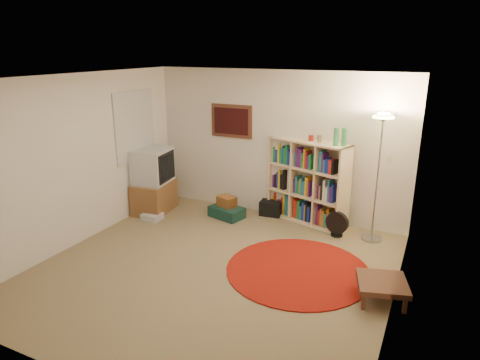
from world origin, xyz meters
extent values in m
cube|color=olive|center=(0.00, 0.00, -0.01)|extent=(4.50, 4.50, 0.02)
cube|color=white|center=(0.00, 0.00, 2.51)|extent=(4.50, 4.50, 0.02)
cube|color=silver|center=(0.00, 2.26, 1.25)|extent=(4.50, 0.02, 2.50)
cube|color=silver|center=(0.00, -2.26, 1.25)|extent=(4.50, 0.02, 2.50)
cube|color=silver|center=(-2.26, 0.00, 1.25)|extent=(0.02, 4.50, 2.50)
cube|color=silver|center=(2.26, 0.00, 1.25)|extent=(0.02, 4.50, 2.50)
cube|color=#4A261A|center=(-0.85, 2.23, 1.60)|extent=(0.78, 0.04, 0.58)
cube|color=#3D0C0D|center=(-0.85, 2.21, 1.60)|extent=(0.66, 0.01, 0.46)
cube|color=white|center=(-2.23, 1.30, 1.55)|extent=(0.03, 1.00, 1.20)
cube|color=beige|center=(1.85, 2.24, 1.20)|extent=(0.08, 0.01, 0.12)
cube|color=beige|center=(0.60, 2.16, 0.01)|extent=(1.45, 0.80, 0.03)
cube|color=beige|center=(0.60, 2.16, 1.38)|extent=(1.45, 0.80, 0.03)
cube|color=beige|center=(-0.05, 2.37, 0.70)|extent=(0.15, 0.39, 1.40)
cube|color=beige|center=(1.25, 1.96, 0.70)|extent=(0.15, 0.39, 1.40)
cube|color=beige|center=(0.66, 2.35, 0.70)|extent=(1.34, 0.44, 1.40)
cube|color=beige|center=(0.38, 2.23, 0.70)|extent=(0.14, 0.37, 1.34)
cube|color=beige|center=(0.82, 2.10, 0.70)|extent=(0.14, 0.37, 1.34)
cube|color=beige|center=(0.60, 2.16, 0.47)|extent=(1.39, 0.76, 0.03)
cube|color=beige|center=(0.60, 2.16, 0.93)|extent=(1.39, 0.76, 0.03)
cube|color=yellow|center=(-0.03, 2.32, 0.19)|extent=(0.09, 0.17, 0.30)
cube|color=red|center=(0.02, 2.31, 0.21)|extent=(0.09, 0.16, 0.36)
cube|color=orange|center=(0.06, 2.29, 0.16)|extent=(0.09, 0.16, 0.24)
cube|color=#531A68|center=(0.10, 2.28, 0.16)|extent=(0.08, 0.16, 0.24)
cube|color=orange|center=(0.14, 2.27, 0.15)|extent=(0.08, 0.16, 0.22)
cube|color=red|center=(0.17, 2.26, 0.18)|extent=(0.08, 0.16, 0.30)
cube|color=yellow|center=(0.21, 2.25, 0.21)|extent=(0.08, 0.16, 0.35)
cube|color=teal|center=(0.25, 2.23, 0.21)|extent=(0.09, 0.16, 0.36)
cube|color=teal|center=(0.29, 2.22, 0.20)|extent=(0.09, 0.16, 0.33)
cube|color=#531A68|center=(-0.03, 2.32, 0.60)|extent=(0.09, 0.17, 0.22)
cube|color=black|center=(0.02, 2.31, 0.61)|extent=(0.09, 0.16, 0.25)
cube|color=#1A2A9C|center=(0.06, 2.29, 0.63)|extent=(0.08, 0.16, 0.29)
cube|color=yellow|center=(0.10, 2.28, 0.65)|extent=(0.09, 0.16, 0.33)
cube|color=black|center=(0.14, 2.27, 0.61)|extent=(0.09, 0.17, 0.26)
cube|color=black|center=(0.19, 2.25, 0.66)|extent=(0.09, 0.17, 0.35)
cube|color=#1A823B|center=(-0.03, 2.32, 1.07)|extent=(0.09, 0.17, 0.28)
cube|color=#1A2A9C|center=(0.02, 2.31, 1.05)|extent=(0.10, 0.17, 0.23)
cube|color=yellow|center=(0.07, 2.29, 1.11)|extent=(0.09, 0.16, 0.35)
cube|color=#1A823B|center=(0.12, 2.28, 1.07)|extent=(0.09, 0.17, 0.26)
cube|color=#1A2A9C|center=(0.15, 2.26, 1.09)|extent=(0.07, 0.16, 0.32)
cube|color=#1A823B|center=(0.18, 2.25, 1.08)|extent=(0.07, 0.16, 0.29)
cube|color=#1A823B|center=(0.22, 2.24, 1.11)|extent=(0.09, 0.17, 0.34)
cube|color=#1A2A9C|center=(0.26, 2.23, 1.07)|extent=(0.07, 0.16, 0.28)
cube|color=#1A2A9C|center=(0.30, 2.22, 1.05)|extent=(0.09, 0.17, 0.23)
cube|color=red|center=(0.42, 2.18, 0.21)|extent=(0.09, 0.16, 0.34)
cube|color=red|center=(0.46, 2.17, 0.19)|extent=(0.09, 0.16, 0.31)
cube|color=#1A823B|center=(0.50, 2.15, 0.19)|extent=(0.09, 0.17, 0.32)
cube|color=teal|center=(0.55, 2.14, 0.16)|extent=(0.09, 0.16, 0.24)
cube|color=#1A2A9C|center=(0.59, 2.13, 0.20)|extent=(0.09, 0.17, 0.32)
cube|color=#8F794E|center=(0.63, 2.11, 0.18)|extent=(0.07, 0.16, 0.29)
cube|color=black|center=(0.66, 2.10, 0.20)|extent=(0.08, 0.16, 0.32)
cube|color=#1A2A9C|center=(0.70, 2.09, 0.17)|extent=(0.09, 0.17, 0.27)
cube|color=#531A68|center=(0.41, 2.18, 0.61)|extent=(0.08, 0.16, 0.24)
cube|color=teal|center=(0.44, 2.17, 0.63)|extent=(0.08, 0.16, 0.29)
cube|color=#1A823B|center=(0.48, 2.16, 0.60)|extent=(0.08, 0.16, 0.22)
cube|color=#8F794E|center=(0.51, 2.15, 0.62)|extent=(0.08, 0.16, 0.26)
cube|color=teal|center=(0.54, 2.14, 0.63)|extent=(0.07, 0.16, 0.29)
cube|color=teal|center=(0.58, 2.13, 0.60)|extent=(0.09, 0.17, 0.24)
cube|color=yellow|center=(0.62, 2.12, 0.64)|extent=(0.07, 0.16, 0.31)
cube|color=orange|center=(0.66, 2.11, 0.64)|extent=(0.08, 0.16, 0.31)
cube|color=#531A68|center=(0.69, 2.10, 0.61)|extent=(0.07, 0.16, 0.25)
cube|color=teal|center=(0.41, 2.18, 1.06)|extent=(0.07, 0.16, 0.24)
cube|color=#531A68|center=(0.45, 2.17, 1.10)|extent=(0.09, 0.16, 0.33)
cube|color=#531A68|center=(0.49, 2.16, 1.09)|extent=(0.09, 0.17, 0.31)
cube|color=#1A823B|center=(0.54, 2.14, 1.07)|extent=(0.08, 0.16, 0.26)
cube|color=yellow|center=(0.57, 2.13, 1.10)|extent=(0.07, 0.16, 0.34)
cube|color=red|center=(0.60, 2.12, 1.09)|extent=(0.08, 0.16, 0.30)
cube|color=#531A68|center=(0.64, 2.11, 1.06)|extent=(0.08, 0.16, 0.24)
cube|color=#1A823B|center=(0.68, 2.10, 1.07)|extent=(0.09, 0.17, 0.26)
cube|color=#531A68|center=(0.86, 2.04, 0.20)|extent=(0.08, 0.16, 0.34)
cube|color=red|center=(0.90, 2.03, 0.17)|extent=(0.08, 0.16, 0.26)
cube|color=#8F794E|center=(0.93, 2.02, 0.19)|extent=(0.07, 0.16, 0.30)
cube|color=orange|center=(0.97, 2.01, 0.17)|extent=(0.09, 0.17, 0.27)
cube|color=teal|center=(1.01, 1.99, 0.15)|extent=(0.09, 0.17, 0.24)
cube|color=orange|center=(1.05, 1.98, 0.20)|extent=(0.08, 0.16, 0.33)
cube|color=#8F794E|center=(1.09, 1.97, 0.17)|extent=(0.08, 0.16, 0.28)
cube|color=black|center=(1.13, 1.96, 0.15)|extent=(0.08, 0.16, 0.22)
cube|color=#8F794E|center=(1.17, 1.94, 0.16)|extent=(0.08, 0.16, 0.26)
cube|color=#531A68|center=(0.86, 2.04, 0.60)|extent=(0.08, 0.16, 0.23)
cube|color=#8F794E|center=(0.89, 2.03, 0.60)|extent=(0.07, 0.16, 0.23)
cube|color=black|center=(0.92, 2.02, 0.65)|extent=(0.08, 0.16, 0.32)
cube|color=white|center=(0.96, 2.01, 0.66)|extent=(0.08, 0.16, 0.34)
cube|color=white|center=(1.00, 2.00, 0.60)|extent=(0.09, 0.16, 0.23)
cube|color=teal|center=(1.04, 1.99, 0.66)|extent=(0.08, 0.16, 0.36)
cube|color=#531A68|center=(1.07, 1.98, 0.61)|extent=(0.08, 0.16, 0.26)
cube|color=#1A2A9C|center=(1.11, 1.96, 0.63)|extent=(0.08, 0.16, 0.30)
cube|color=teal|center=(0.86, 2.04, 1.11)|extent=(0.09, 0.17, 0.35)
cube|color=#531A68|center=(0.91, 2.03, 1.10)|extent=(0.08, 0.16, 0.32)
cube|color=teal|center=(0.93, 2.02, 1.05)|extent=(0.07, 0.16, 0.22)
cube|color=#1A2A9C|center=(0.96, 2.01, 1.06)|extent=(0.08, 0.16, 0.24)
cube|color=#1A2A9C|center=(1.00, 2.00, 1.05)|extent=(0.08, 0.16, 0.23)
cube|color=red|center=(1.04, 1.99, 1.05)|extent=(0.10, 0.17, 0.24)
cube|color=black|center=(1.08, 1.97, 1.05)|extent=(0.08, 0.16, 0.23)
cube|color=#4A261A|center=(0.23, 2.30, 1.52)|extent=(0.17, 0.07, 0.24)
cube|color=gray|center=(0.22, 2.29, 1.52)|extent=(0.13, 0.05, 0.19)
cylinder|color=#A91F0F|center=(0.62, 2.16, 1.44)|extent=(0.10, 0.10, 0.09)
cylinder|color=#9FA0A3|center=(0.77, 2.11, 1.45)|extent=(0.09, 0.09, 0.11)
cylinder|color=#42AC5E|center=(1.07, 1.98, 1.54)|extent=(0.10, 0.10, 0.28)
cylinder|color=#42AC5E|center=(1.18, 2.01, 1.54)|extent=(0.10, 0.10, 0.28)
cylinder|color=#9FA0A3|center=(1.74, 1.88, 0.02)|extent=(0.41, 0.41, 0.03)
cylinder|color=#9FA0A3|center=(1.74, 1.88, 0.95)|extent=(0.04, 0.04, 1.83)
cone|color=#9FA0A3|center=(1.74, 1.88, 1.89)|extent=(0.49, 0.49, 0.15)
cylinder|color=#FFD88C|center=(1.74, 1.88, 1.90)|extent=(0.39, 0.39, 0.02)
cylinder|color=black|center=(1.23, 1.78, 0.02)|extent=(0.21, 0.21, 0.03)
cylinder|color=black|center=(1.23, 1.78, 0.10)|extent=(0.04, 0.04, 0.15)
cylinder|color=black|center=(1.22, 1.75, 0.23)|extent=(0.36, 0.12, 0.36)
cube|color=brown|center=(-2.00, 1.41, 0.27)|extent=(0.66, 0.86, 0.55)
cube|color=silver|center=(-2.00, 1.41, 0.85)|extent=(0.64, 0.73, 0.60)
cube|color=black|center=(-1.72, 1.45, 0.85)|extent=(0.10, 0.57, 0.50)
cube|color=black|center=(-1.72, 1.45, 0.85)|extent=(0.08, 0.50, 0.44)
cube|color=silver|center=(-1.80, 1.06, 0.05)|extent=(0.32, 0.27, 0.11)
cube|color=#12332D|center=(-0.69, 1.71, 0.09)|extent=(0.65, 0.51, 0.19)
cube|color=brown|center=(-0.71, 1.75, 0.28)|extent=(0.37, 0.32, 0.18)
cube|color=black|center=(-0.04, 2.17, 0.13)|extent=(0.40, 0.34, 0.26)
cylinder|color=maroon|center=(1.02, 0.46, 0.01)|extent=(1.91, 1.91, 0.02)
cube|color=#4A261A|center=(2.12, 0.22, 0.22)|extent=(0.69, 0.69, 0.07)
cube|color=#4A261A|center=(1.97, -0.06, 0.10)|extent=(0.06, 0.06, 0.20)
cube|color=#4A261A|center=(2.40, 0.07, 0.10)|extent=(0.06, 0.06, 0.20)
cube|color=#4A261A|center=(1.85, 0.37, 0.10)|extent=(0.06, 0.06, 0.20)
cube|color=#4A261A|center=(2.27, 0.49, 0.10)|extent=(0.06, 0.06, 0.20)
camera|label=1|loc=(2.53, -4.45, 2.85)|focal=32.00mm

